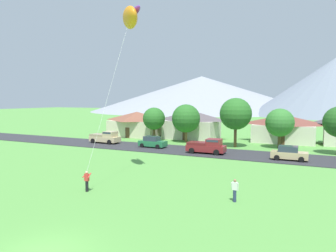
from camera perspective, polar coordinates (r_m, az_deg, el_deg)
name	(u,v)px	position (r m, az deg, el deg)	size (l,w,h in m)	color
road_strip	(220,153)	(42.93, 9.62, -4.93)	(160.00, 7.77, 0.08)	#2D2D33
mountain_far_east_ridge	(336,86)	(155.88, 28.63, 6.44)	(74.78, 74.78, 25.94)	slate
mountain_east_ridge	(202,94)	(194.90, 6.22, 5.96)	(136.05, 136.05, 21.53)	#8E939E
house_leftmost	(284,128)	(56.31, 20.60, -0.37)	(10.75, 6.81, 4.70)	beige
house_left_center	(137,123)	(62.00, -5.73, 0.47)	(10.60, 7.71, 4.87)	beige
house_rightmost	(192,124)	(58.21, 4.41, 0.38)	(10.22, 7.36, 5.25)	beige
tree_near_left	(236,114)	(48.33, 12.39, 2.19)	(4.88, 4.88, 7.58)	brown
tree_center	(280,123)	(49.16, 19.93, 0.58)	(4.23, 4.23, 6.00)	#4C3823
tree_right_of_center	(186,119)	(52.83, 3.34, 1.39)	(4.85, 4.85, 6.52)	brown
tree_near_right	(154,119)	(54.62, -2.60, 1.35)	(3.95, 3.95, 5.92)	#4C3823
parked_car_green_west_end	(152,142)	(47.02, -2.89, -2.99)	(4.24, 2.16, 1.68)	#237042
parked_car_tan_mid_east	(289,153)	(40.04, 21.45, -4.73)	(4.22, 2.12, 1.68)	tan
pickup_truck_maroon_west_side	(207,146)	(42.14, 7.22, -3.69)	(5.26, 2.45, 1.99)	maroon
pickup_truck_sand_east_side	(106,137)	(52.48, -11.46, -2.03)	(5.25, 2.43, 1.99)	#C6B284
kite_flyer_with_kite	(130,19)	(30.10, -7.06, 18.96)	(3.37, 7.57, 15.90)	black
watcher_person	(235,190)	(23.14, 12.22, -11.47)	(0.56, 0.24, 1.68)	navy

